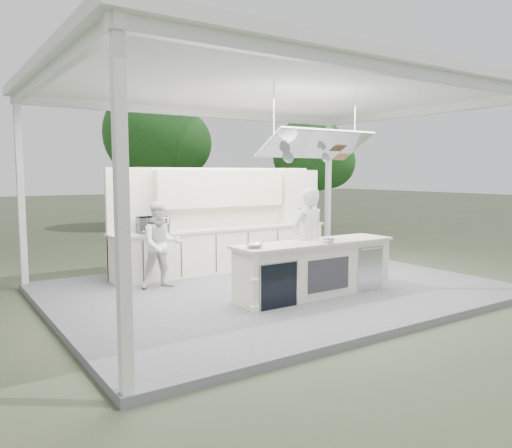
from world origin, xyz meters
TOP-DOWN VIEW (x-y plane):
  - ground at (0.00, 0.00)m, footprint 90.00×90.00m
  - stage_deck at (0.00, 0.00)m, footprint 8.00×6.00m
  - tent at (0.00, -0.01)m, footprint 8.20×6.20m
  - demo_island at (0.18, -0.91)m, footprint 3.10×0.79m
  - back_counter at (0.00, 1.90)m, footprint 5.08×0.72m
  - back_wall_unit at (0.44, 2.11)m, footprint 5.05×0.48m
  - tree_cluster at (-0.16, 9.77)m, footprint 19.55×9.40m
  - head_chef at (0.24, -0.65)m, footprint 0.70×0.47m
  - sous_chef at (-1.82, 1.11)m, footprint 0.86×0.71m
  - toaster_oven at (-1.70, 1.82)m, footprint 0.63×0.47m
  - bowl_large at (-1.10, -0.93)m, footprint 0.33×0.33m
  - bowl_small at (0.29, -1.15)m, footprint 0.24×0.24m

SIDE VIEW (x-z plane):
  - ground at x=0.00m, z-range 0.00..0.00m
  - stage_deck at x=0.00m, z-range 0.00..0.12m
  - demo_island at x=0.18m, z-range 0.12..1.07m
  - back_counter at x=0.00m, z-range 0.12..1.07m
  - sous_chef at x=-1.82m, z-range 0.12..1.74m
  - head_chef at x=0.24m, z-range 0.12..2.00m
  - bowl_small at x=0.29m, z-range 1.07..1.14m
  - bowl_large at x=-1.10m, z-range 1.07..1.14m
  - toaster_oven at x=-1.70m, z-range 1.07..1.39m
  - back_wall_unit at x=0.44m, z-range 0.45..2.70m
  - tree_cluster at x=-0.16m, z-range 0.36..6.21m
  - tent at x=0.00m, z-range 1.78..5.64m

